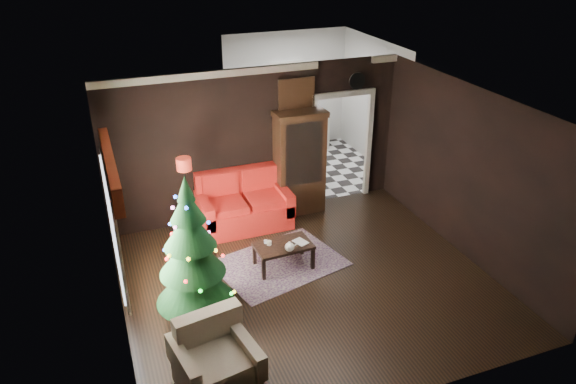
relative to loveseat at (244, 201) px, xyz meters
name	(u,v)px	position (x,y,z in m)	size (l,w,h in m)	color
floor	(309,283)	(0.40, -2.05, -0.50)	(5.50, 5.50, 0.00)	black
ceiling	(312,108)	(0.40, -2.05, 2.30)	(5.50, 5.50, 0.00)	white
wall_back	(257,143)	(0.40, 0.45, 0.90)	(5.50, 5.50, 0.00)	black
wall_front	(403,304)	(0.40, -4.55, 0.90)	(5.50, 5.50, 0.00)	black
wall_left	(112,238)	(-2.35, -2.05, 0.90)	(5.50, 5.50, 0.00)	black
wall_right	(469,174)	(3.15, -2.05, 0.90)	(5.50, 5.50, 0.00)	black
doorway	(340,149)	(2.10, 0.45, 0.55)	(1.10, 0.10, 2.10)	silver
left_window	(113,226)	(-2.31, -1.85, 0.95)	(0.05, 1.60, 1.40)	white
valance	(110,168)	(-2.23, -1.85, 1.77)	(0.12, 2.10, 0.35)	maroon
kitchen_floor	(309,169)	(2.10, 1.95, -0.50)	(3.00, 3.00, 0.00)	white
kitchen_window	(287,79)	(2.10, 3.40, 1.20)	(0.70, 0.06, 0.70)	white
rug	(280,263)	(0.16, -1.39, -0.49)	(1.94, 1.41, 0.01)	#604756
loveseat	(244,201)	(0.00, 0.00, 0.00)	(1.70, 0.90, 1.00)	#860002
curio_cabinet	(299,165)	(1.15, 0.22, 0.45)	(0.90, 0.45, 1.90)	black
floor_lamp	(187,202)	(-1.07, -0.28, 0.33)	(0.26, 0.26, 1.57)	black
christmas_tree	(191,251)	(-1.38, -2.16, 0.55)	(1.08, 1.08, 2.07)	black
armchair	(216,359)	(-1.45, -3.64, -0.04)	(0.88, 0.88, 0.90)	tan
coffee_table	(283,255)	(0.19, -1.49, -0.29)	(0.90, 0.54, 0.40)	black
teapot	(289,247)	(0.21, -1.71, -0.01)	(0.17, 0.17, 0.16)	white
cup_a	(266,242)	(-0.06, -1.35, -0.06)	(0.06, 0.06, 0.05)	silver
cup_b	(269,243)	(-0.02, -1.42, -0.05)	(0.08, 0.08, 0.07)	beige
book	(297,238)	(0.39, -1.56, 0.03)	(0.17, 0.02, 0.23)	#876651
wall_clock	(357,81)	(2.35, 0.40, 1.88)	(0.32, 0.32, 0.06)	silver
painting	(296,94)	(1.15, 0.41, 1.75)	(0.62, 0.05, 0.52)	#A77644
kitchen_counter	(290,133)	(2.10, 3.15, -0.05)	(1.80, 0.60, 0.90)	silver
kitchen_table	(302,160)	(1.80, 1.65, -0.12)	(0.70, 0.70, 0.75)	brown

